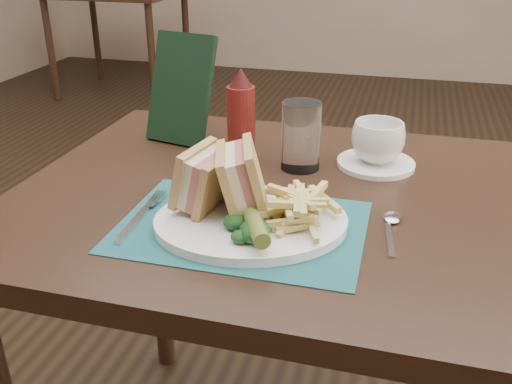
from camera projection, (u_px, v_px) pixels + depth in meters
The scene contains 18 objects.
floor at pixel (307, 343), 1.77m from camera, with size 7.00×7.00×0.00m, color black.
wall_back at pixel (384, 77), 4.82m from camera, with size 6.00×6.00×0.00m, color tan.
table_main at pixel (270, 355), 1.17m from camera, with size 0.90×0.75×0.75m, color black, non-canonical shape.
table_bg_left at pixel (121, 43), 4.21m from camera, with size 0.90×0.75×0.75m, color black, non-canonical shape.
placemat at pixel (242, 226), 0.89m from camera, with size 0.38×0.27×0.00m, color #1A4F54.
plate at pixel (251, 222), 0.88m from camera, with size 0.30×0.24×0.01m, color white, non-canonical shape.
sandwich_half_a at pixel (193, 176), 0.90m from camera, with size 0.06×0.10×0.09m, color tan, non-canonical shape.
sandwich_half_b at pixel (229, 179), 0.87m from camera, with size 0.06×0.11×0.10m, color tan, non-canonical shape.
kale_garnish at pixel (248, 230), 0.82m from camera, with size 0.11×0.08×0.03m, color #133416, non-canonical shape.
pickle_spear at pixel (254, 223), 0.82m from camera, with size 0.02×0.02×0.12m, color #546526.
fries_pile at pixel (298, 201), 0.86m from camera, with size 0.18×0.20×0.06m, color #D2BD69, non-canonical shape.
fork at pixel (141, 214), 0.91m from camera, with size 0.03×0.17×0.01m, color silver, non-canonical shape.
spoon at pixel (391, 230), 0.87m from camera, with size 0.03×0.15×0.01m, color silver, non-canonical shape.
saucer at pixel (376, 164), 1.11m from camera, with size 0.15×0.15×0.01m, color white.
coffee_cup at pixel (378, 142), 1.09m from camera, with size 0.10×0.10×0.08m, color white.
drinking_glass at pixel (301, 136), 1.07m from camera, with size 0.08×0.08×0.13m, color white.
ketchup_bottle at pixel (241, 116), 1.10m from camera, with size 0.05×0.05×0.19m, color #601310, non-canonical shape.
check_presenter at pixel (181, 89), 1.20m from camera, with size 0.14×0.02×0.23m, color black.
Camera 1 is at (0.21, -1.39, 1.18)m, focal length 40.00 mm.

